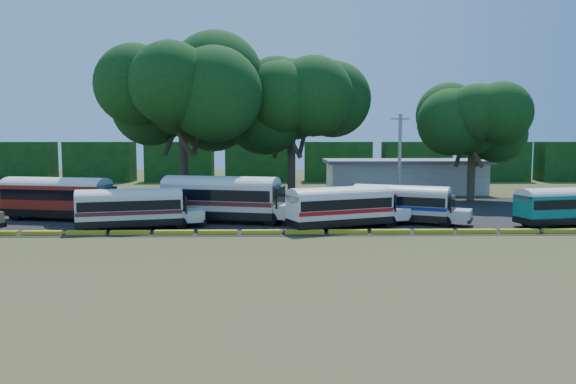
{
  "coord_description": "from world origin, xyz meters",
  "views": [
    {
      "loc": [
        2.51,
        -37.3,
        6.67
      ],
      "look_at": [
        3.47,
        6.0,
        2.45
      ],
      "focal_mm": 35.0,
      "sensor_mm": 36.0,
      "label": 1
    }
  ],
  "objects_px": {
    "bus_red": "(60,196)",
    "bus_cream_west": "(133,206)",
    "bus_white_red": "(342,205)",
    "tree_west": "(182,90)",
    "bus_teal": "(567,204)"
  },
  "relations": [
    {
      "from": "bus_teal",
      "to": "tree_west",
      "type": "distance_m",
      "value": 34.11
    },
    {
      "from": "bus_red",
      "to": "tree_west",
      "type": "bearing_deg",
      "value": 53.45
    },
    {
      "from": "bus_red",
      "to": "bus_cream_west",
      "type": "distance_m",
      "value": 8.59
    },
    {
      "from": "bus_red",
      "to": "bus_cream_west",
      "type": "height_order",
      "value": "bus_red"
    },
    {
      "from": "bus_cream_west",
      "to": "tree_west",
      "type": "height_order",
      "value": "tree_west"
    },
    {
      "from": "bus_white_red",
      "to": "tree_west",
      "type": "xyz_separation_m",
      "value": [
        -13.58,
        12.54,
        9.35
      ]
    },
    {
      "from": "bus_teal",
      "to": "bus_red",
      "type": "bearing_deg",
      "value": 161.6
    },
    {
      "from": "bus_cream_west",
      "to": "bus_white_red",
      "type": "height_order",
      "value": "bus_white_red"
    },
    {
      "from": "bus_red",
      "to": "bus_white_red",
      "type": "distance_m",
      "value": 22.89
    },
    {
      "from": "bus_red",
      "to": "bus_teal",
      "type": "distance_m",
      "value": 39.54
    },
    {
      "from": "bus_red",
      "to": "bus_white_red",
      "type": "relative_size",
      "value": 1.13
    },
    {
      "from": "bus_cream_west",
      "to": "bus_white_red",
      "type": "distance_m",
      "value": 15.28
    },
    {
      "from": "bus_white_red",
      "to": "tree_west",
      "type": "relative_size",
      "value": 0.62
    },
    {
      "from": "bus_white_red",
      "to": "tree_west",
      "type": "bearing_deg",
      "value": 115.4
    },
    {
      "from": "tree_west",
      "to": "bus_white_red",
      "type": "bearing_deg",
      "value": -42.72
    }
  ]
}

